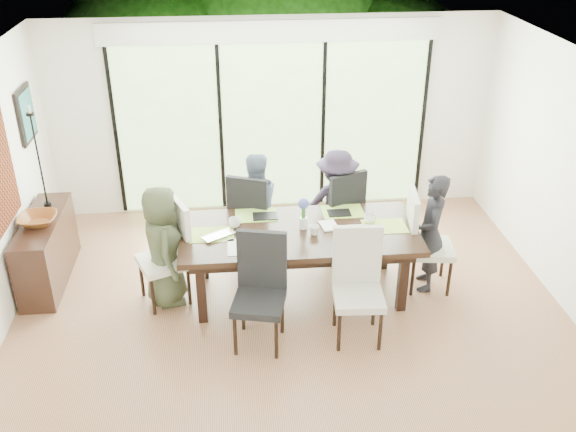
{
  "coord_description": "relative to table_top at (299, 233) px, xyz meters",
  "views": [
    {
      "loc": [
        -0.59,
        -5.82,
        4.2
      ],
      "look_at": [
        0.0,
        0.25,
        1.0
      ],
      "focal_mm": 40.0,
      "sensor_mm": 36.0,
      "label": 1
    }
  ],
  "objects": [
    {
      "name": "floor",
      "position": [
        -0.12,
        -0.26,
        -0.78
      ],
      "size": [
        6.0,
        5.0,
        0.01
      ],
      "primitive_type": "cube",
      "color": "brown",
      "rests_on": "ground"
    },
    {
      "name": "ceiling",
      "position": [
        -0.12,
        -0.26,
        1.93
      ],
      "size": [
        6.0,
        5.0,
        0.01
      ],
      "primitive_type": "cube",
      "color": "white",
      "rests_on": "wall_back"
    },
    {
      "name": "wall_back",
      "position": [
        -0.12,
        2.25,
        0.57
      ],
      "size": [
        6.0,
        0.02,
        2.7
      ],
      "primitive_type": "cube",
      "color": "white",
      "rests_on": "floor"
    },
    {
      "name": "wall_front",
      "position": [
        -0.12,
        -2.77,
        0.57
      ],
      "size": [
        6.0,
        0.02,
        2.7
      ],
      "primitive_type": "cube",
      "color": "silver",
      "rests_on": "floor"
    },
    {
      "name": "wall_right",
      "position": [
        2.89,
        -0.26,
        0.57
      ],
      "size": [
        0.02,
        5.0,
        2.7
      ],
      "primitive_type": "cube",
      "color": "silver",
      "rests_on": "floor"
    },
    {
      "name": "glass_doors",
      "position": [
        -0.12,
        2.21,
        0.42
      ],
      "size": [
        4.2,
        0.02,
        2.3
      ],
      "primitive_type": "cube",
      "color": "#598C3F",
      "rests_on": "wall_back"
    },
    {
      "name": "blinds_header",
      "position": [
        -0.12,
        2.2,
        1.72
      ],
      "size": [
        4.4,
        0.06,
        0.28
      ],
      "primitive_type": "cube",
      "color": "white",
      "rests_on": "wall_back"
    },
    {
      "name": "mullion_a",
      "position": [
        -2.22,
        2.2,
        0.42
      ],
      "size": [
        0.05,
        0.04,
        2.3
      ],
      "primitive_type": "cube",
      "color": "black",
      "rests_on": "wall_back"
    },
    {
      "name": "mullion_b",
      "position": [
        -0.82,
        2.2,
        0.42
      ],
      "size": [
        0.05,
        0.04,
        2.3
      ],
      "primitive_type": "cube",
      "color": "black",
      "rests_on": "wall_back"
    },
    {
      "name": "mullion_c",
      "position": [
        0.58,
        2.2,
        0.42
      ],
      "size": [
        0.05,
        0.04,
        2.3
      ],
      "primitive_type": "cube",
      "color": "black",
      "rests_on": "wall_back"
    },
    {
      "name": "mullion_d",
      "position": [
        1.98,
        2.2,
        0.42
      ],
      "size": [
        0.05,
        0.04,
        2.3
      ],
      "primitive_type": "cube",
      "color": "black",
      "rests_on": "wall_back"
    },
    {
      "name": "deck",
      "position": [
        -0.12,
        3.14,
        -0.83
      ],
      "size": [
        6.0,
        1.8,
        0.1
      ],
      "primitive_type": "cube",
      "color": "brown",
      "rests_on": "ground"
    },
    {
      "name": "rail_top",
      "position": [
        -0.12,
        3.94,
        -0.23
      ],
      "size": [
        6.0,
        0.08,
        0.06
      ],
      "primitive_type": "cube",
      "color": "brown",
      "rests_on": "deck"
    },
    {
      "name": "foliage_left",
      "position": [
        -1.92,
        4.94,
        0.66
      ],
      "size": [
        3.2,
        3.2,
        3.2
      ],
      "primitive_type": "sphere",
      "color": "#14380F",
      "rests_on": "ground"
    },
    {
      "name": "foliage_mid",
      "position": [
        0.28,
        5.54,
        1.02
      ],
      "size": [
        4.0,
        4.0,
        4.0
      ],
      "primitive_type": "sphere",
      "color": "#14380F",
      "rests_on": "ground"
    },
    {
      "name": "foliage_right",
      "position": [
        2.08,
        4.74,
        0.48
      ],
      "size": [
        2.8,
        2.8,
        2.8
      ],
      "primitive_type": "sphere",
      "color": "#14380F",
      "rests_on": "ground"
    },
    {
      "name": "foliage_far",
      "position": [
        -0.72,
        6.24,
        0.84
      ],
      "size": [
        3.6,
        3.6,
        3.6
      ],
      "primitive_type": "sphere",
      "color": "#14380F",
      "rests_on": "ground"
    },
    {
      "name": "table_top",
      "position": [
        0.0,
        0.0,
        0.0
      ],
      "size": [
        2.59,
        1.19,
        0.06
      ],
      "primitive_type": "cube",
      "color": "black",
      "rests_on": "floor"
    },
    {
      "name": "table_apron",
      "position": [
        0.0,
        0.0,
        -0.1
      ],
      "size": [
        2.37,
        0.97,
        0.11
      ],
      "primitive_type": "cube",
      "color": "black",
      "rests_on": "floor"
    },
    {
      "name": "table_leg_fl",
      "position": [
        -1.08,
        -0.43,
        -0.4
      ],
      "size": [
        0.1,
        0.1,
        0.74
      ],
      "primitive_type": "cube",
      "color": "black",
      "rests_on": "floor"
    },
    {
      "name": "table_leg_fr",
      "position": [
        1.08,
        -0.43,
        -0.4
      ],
      "size": [
        0.1,
        0.1,
        0.74
      ],
      "primitive_type": "cube",
      "color": "black",
      "rests_on": "floor"
    },
    {
      "name": "table_leg_bl",
      "position": [
        -1.08,
        0.43,
        -0.4
      ],
      "size": [
        0.1,
        0.1,
        0.74
      ],
      "primitive_type": "cube",
      "color": "black",
      "rests_on": "floor"
    },
    {
      "name": "table_leg_br",
      "position": [
        1.08,
        0.43,
        -0.4
      ],
      "size": [
        0.1,
        0.1,
        0.74
      ],
      "primitive_type": "cube",
      "color": "black",
      "rests_on": "floor"
    },
    {
      "name": "chair_left_end",
      "position": [
        -1.5,
        0.0,
        -0.18
      ],
      "size": [
        0.65,
        0.65,
        1.19
      ],
      "primitive_type": null,
      "rotation": [
        0.0,
        0.0,
        -1.18
      ],
      "color": "white",
      "rests_on": "floor"
    },
    {
      "name": "chair_right_end",
      "position": [
        1.5,
        0.0,
        -0.18
      ],
      "size": [
        0.56,
        0.56,
        1.19
      ],
      "primitive_type": null,
      "rotation": [
        0.0,
        0.0,
        1.44
      ],
      "color": "beige",
      "rests_on": "floor"
    },
    {
      "name": "chair_far_left",
      "position": [
        -0.45,
        0.85,
        -0.18
      ],
      "size": [
        0.65,
        0.65,
        1.19
      ],
      "primitive_type": null,
      "rotation": [
        0.0,
        0.0,
        2.76
      ],
      "color": "black",
      "rests_on": "floor"
    },
    {
      "name": "chair_far_right",
      "position": [
        0.55,
        0.85,
        -0.18
      ],
      "size": [
        0.66,
        0.66,
        1.19
      ],
      "primitive_type": null,
      "rotation": [
        0.0,
        0.0,
        3.57
      ],
      "color": "black",
      "rests_on": "floor"
    },
    {
      "name": "chair_near_left",
      "position": [
        -0.5,
        -0.87,
        -0.18
      ],
      "size": [
        0.6,
        0.6,
        1.19
      ],
      "primitive_type": null,
      "rotation": [
        0.0,
        0.0,
        -0.23
      ],
      "color": "black",
      "rests_on": "floor"
    },
    {
      "name": "chair_near_right",
      "position": [
        0.5,
        -0.87,
        -0.18
      ],
      "size": [
        0.53,
        0.53,
        1.19
      ],
      "primitive_type": null,
      "rotation": [
        0.0,
        0.0,
        -0.06
      ],
      "color": "beige",
      "rests_on": "floor"
    },
    {
      "name": "person_left_end",
      "position": [
        -1.48,
        0.0,
        -0.08
      ],
      "size": [
        0.52,
        0.71,
        1.39
      ],
      "primitive_type": "imported",
      "rotation": [
        0.0,
        0.0,
        1.75
      ],
      "color": "#404A31",
      "rests_on": "floor"
    },
    {
      "name": "person_right_end",
      "position": [
        1.48,
        0.0,
        -0.08
      ],
      "size": [
        0.52,
        0.71,
        1.39
      ],
      "primitive_type": "imported",
      "rotation": [
        0.0,
        0.0,
        -1.75
      ],
      "color": "black",
      "rests_on": "floor"
    },
    {
      "name": "person_far_left",
      "position": [
        -0.45,
        0.83,
        -0.08
      ],
      "size": [
        0.73,
        0.55,
        1.39
      ],
      "primitive_type": "imported",
      "rotation": [
        0.0,
        0.0,
        3.38
      ],
      "color": "slate",
      "rests_on": "floor"
    },
    {
      "name": "person_far_right",
      "position": [
        0.55,
        0.83,
        -0.08
      ],
      "size": [
        0.7,
        0.49,
        1.39
      ],
      "primitive_type": "imported",
      "rotation": [
        0.0,
        0.0,
        3.02
      ],
      "color": "#292131",
      "rests_on": "floor"
    },
    {
      "name": "placemat_left",
      "position": [
        -0.95,
        0.0,
        0.04
      ],
      "size": [
        0.47,
        0.35,
        0.01
      ],
      "primitive_type": "cube",
      "color": "#86A63B",
      "rests_on": "table_top"
    },
    {
      "name": "placemat_right",
      "position": [
        0.95,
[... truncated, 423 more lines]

